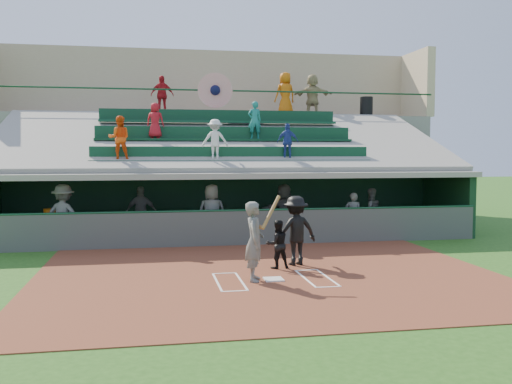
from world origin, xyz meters
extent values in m
plane|color=#234F16|center=(0.00, 0.00, 0.00)|extent=(100.00, 100.00, 0.00)
cube|color=brown|center=(0.00, 0.50, 0.01)|extent=(11.00, 9.00, 0.02)
cube|color=silver|center=(0.00, 0.00, 0.04)|extent=(0.43, 0.43, 0.03)
cube|color=silver|center=(-0.75, 0.00, 0.02)|extent=(0.05, 1.80, 0.01)
cube|color=white|center=(0.75, 0.00, 0.02)|extent=(0.05, 1.80, 0.01)
cube|color=silver|center=(-1.30, 0.00, 0.02)|extent=(0.05, 1.80, 0.01)
cube|color=white|center=(1.30, 0.00, 0.02)|extent=(0.05, 1.80, 0.01)
cube|color=silver|center=(-1.02, 0.90, 0.02)|extent=(0.60, 0.05, 0.01)
cube|color=white|center=(1.02, 0.90, 0.02)|extent=(0.60, 0.05, 0.01)
cube|color=white|center=(-1.02, -0.90, 0.02)|extent=(0.60, 0.05, 0.01)
cube|color=silver|center=(1.02, -0.90, 0.02)|extent=(0.60, 0.05, 0.01)
cube|color=gray|center=(0.00, 6.75, 0.02)|extent=(16.00, 3.50, 0.04)
cube|color=gray|center=(0.00, 13.50, 2.30)|extent=(20.00, 3.00, 4.60)
cube|color=#4B504B|center=(0.00, 5.00, 0.55)|extent=(16.00, 0.06, 1.10)
cylinder|color=#164429|center=(0.00, 5.00, 1.12)|extent=(16.00, 0.08, 0.08)
cube|color=black|center=(0.00, 8.50, 1.10)|extent=(16.00, 0.25, 2.20)
cube|color=#10321A|center=(8.00, 6.75, 1.10)|extent=(0.25, 3.50, 2.20)
cube|color=gray|center=(0.00, 6.75, 2.20)|extent=(16.40, 3.90, 0.18)
cube|color=gray|center=(0.00, 10.25, 1.15)|extent=(16.40, 3.50, 2.30)
cube|color=gray|center=(0.00, 11.90, 2.30)|extent=(16.40, 0.30, 4.60)
cube|color=gray|center=(0.00, 8.60, 3.45)|extent=(16.40, 6.51, 2.37)
cube|color=#0D3B22|center=(0.00, 6.20, 2.65)|extent=(9.40, 0.42, 0.08)
cube|color=#0D3921|center=(0.00, 6.40, 2.91)|extent=(9.40, 0.06, 0.45)
cube|color=#0B331C|center=(0.00, 8.10, 3.40)|extent=(9.40, 0.42, 0.08)
cube|color=#0C3720|center=(0.00, 8.30, 3.66)|extent=(9.40, 0.06, 0.45)
cube|color=#0D3B24|center=(0.00, 10.00, 4.15)|extent=(9.40, 0.42, 0.08)
cube|color=#0B331E|center=(0.00, 10.20, 4.41)|extent=(9.40, 0.06, 0.45)
imported|color=#E54B0D|center=(-3.74, 6.30, 3.40)|extent=(0.70, 0.55, 1.42)
imported|color=silver|center=(-0.64, 6.30, 3.36)|extent=(0.92, 0.60, 1.35)
imported|color=navy|center=(1.84, 6.30, 3.31)|extent=(0.77, 0.45, 1.23)
imported|color=#A2121B|center=(-2.58, 8.20, 4.08)|extent=(0.70, 0.53, 1.27)
imported|color=#1A766E|center=(1.04, 8.20, 4.13)|extent=(0.51, 0.35, 1.38)
cylinder|color=#133D20|center=(0.00, 12.00, 5.60)|extent=(20.00, 0.07, 0.07)
cylinder|color=red|center=(0.00, 11.98, 5.60)|extent=(1.50, 0.06, 1.50)
sphere|color=black|center=(0.00, 11.95, 5.60)|extent=(0.44, 0.44, 0.44)
cube|color=tan|center=(0.00, 15.00, 6.20)|extent=(20.00, 0.40, 3.20)
cube|color=tan|center=(10.00, 13.50, 6.20)|extent=(0.40, 3.00, 3.20)
imported|color=#525450|center=(-0.44, 0.00, 0.93)|extent=(0.56, 0.73, 1.81)
cylinder|color=olive|center=(-0.09, -0.15, 1.60)|extent=(0.56, 0.54, 0.75)
sphere|color=brown|center=(-0.31, 0.00, 1.25)|extent=(0.10, 0.10, 0.10)
imported|color=black|center=(0.37, 1.27, 0.63)|extent=(0.66, 0.55, 1.22)
imported|color=black|center=(0.94, 1.62, 0.92)|extent=(1.28, 0.90, 1.80)
cube|color=olive|center=(0.22, 8.11, 0.28)|extent=(16.19, 1.76, 0.49)
cube|color=white|center=(-5.93, 6.35, 0.39)|extent=(0.84, 0.65, 0.69)
cylinder|color=orange|center=(-5.93, 6.34, 0.94)|extent=(0.42, 0.42, 0.42)
imported|color=#585A55|center=(-5.42, 5.60, 1.00)|extent=(1.39, 1.02, 1.93)
imported|color=#595B56|center=(-3.09, 6.85, 0.93)|extent=(1.09, 0.57, 1.77)
imported|color=#595C57|center=(-0.82, 5.71, 0.98)|extent=(0.92, 0.60, 1.88)
imported|color=#50534E|center=(1.79, 6.61, 0.95)|extent=(1.74, 1.24, 1.82)
imported|color=#50534E|center=(3.93, 5.54, 0.82)|extent=(0.66, 0.55, 1.56)
imported|color=#5B5E58|center=(4.81, 6.21, 0.87)|extent=(0.85, 0.69, 1.65)
cylinder|color=black|center=(6.96, 12.25, 5.03)|extent=(0.58, 0.58, 0.87)
imported|color=red|center=(-2.23, 12.97, 5.46)|extent=(1.03, 0.50, 1.71)
imported|color=#C7600B|center=(3.32, 12.98, 5.60)|extent=(1.09, 0.83, 1.99)
imported|color=tan|center=(4.54, 12.71, 5.55)|extent=(1.83, 1.19, 1.89)
camera|label=1|loc=(-2.72, -12.62, 2.95)|focal=40.00mm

